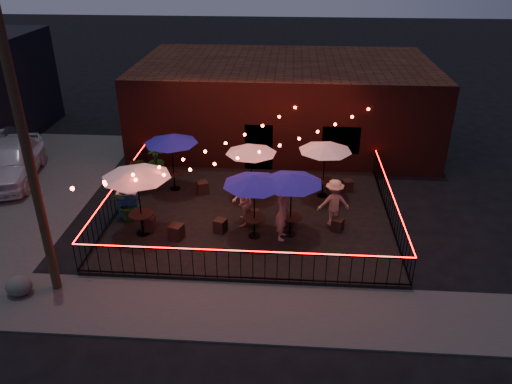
# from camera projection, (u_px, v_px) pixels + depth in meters

# --- Properties ---
(ground) EXTENTS (110.00, 110.00, 0.00)m
(ground) POSITION_uv_depth(u_px,v_px,m) (247.00, 247.00, 16.73)
(ground) COLOR black
(ground) RESTS_ON ground
(patio) EXTENTS (10.00, 8.00, 0.15)m
(patio) POSITION_uv_depth(u_px,v_px,m) (252.00, 216.00, 18.48)
(patio) COLOR black
(patio) RESTS_ON ground
(sidewalk) EXTENTS (18.00, 2.50, 0.05)m
(sidewalk) POSITION_uv_depth(u_px,v_px,m) (237.00, 311.00, 13.84)
(sidewalk) COLOR #403E3B
(sidewalk) RESTS_ON ground
(brick_building) EXTENTS (14.00, 8.00, 4.00)m
(brick_building) POSITION_uv_depth(u_px,v_px,m) (284.00, 102.00, 24.64)
(brick_building) COLOR #38150F
(brick_building) RESTS_ON ground
(utility_pole) EXTENTS (0.26, 0.26, 8.00)m
(utility_pole) POSITION_uv_depth(u_px,v_px,m) (30.00, 165.00, 12.95)
(utility_pole) COLOR #342815
(utility_pole) RESTS_ON ground
(fence_front) EXTENTS (10.00, 0.04, 1.04)m
(fence_front) POSITION_uv_depth(u_px,v_px,m) (241.00, 265.00, 14.66)
(fence_front) COLOR black
(fence_front) RESTS_ON patio
(fence_left) EXTENTS (0.04, 8.00, 1.04)m
(fence_left) POSITION_uv_depth(u_px,v_px,m) (118.00, 197.00, 18.53)
(fence_left) COLOR black
(fence_left) RESTS_ON patio
(fence_right) EXTENTS (0.04, 8.00, 1.04)m
(fence_right) POSITION_uv_depth(u_px,v_px,m) (390.00, 206.00, 17.89)
(fence_right) COLOR black
(fence_right) RESTS_ON patio
(festoon_lights) EXTENTS (10.02, 8.72, 1.32)m
(festoon_lights) POSITION_uv_depth(u_px,v_px,m) (221.00, 157.00, 17.16)
(festoon_lights) COLOR #FF2719
(festoon_lights) RESTS_ON ground
(cafe_table_0) EXTENTS (2.37, 2.37, 2.52)m
(cafe_table_0) POSITION_uv_depth(u_px,v_px,m) (136.00, 173.00, 16.17)
(cafe_table_0) COLOR black
(cafe_table_0) RESTS_ON patio
(cafe_table_1) EXTENTS (2.32, 2.32, 2.34)m
(cafe_table_1) POSITION_uv_depth(u_px,v_px,m) (171.00, 140.00, 19.30)
(cafe_table_1) COLOR black
(cafe_table_1) RESTS_ON patio
(cafe_table_2) EXTENTS (2.71, 2.71, 2.31)m
(cafe_table_2) POSITION_uv_depth(u_px,v_px,m) (254.00, 181.00, 16.11)
(cafe_table_2) COLOR black
(cafe_table_2) RESTS_ON patio
(cafe_table_3) EXTENTS (2.35, 2.35, 2.16)m
(cafe_table_3) POSITION_uv_depth(u_px,v_px,m) (251.00, 150.00, 18.79)
(cafe_table_3) COLOR black
(cafe_table_3) RESTS_ON patio
(cafe_table_4) EXTENTS (2.70, 2.70, 2.30)m
(cafe_table_4) POSITION_uv_depth(u_px,v_px,m) (292.00, 179.00, 16.21)
(cafe_table_4) COLOR black
(cafe_table_4) RESTS_ON patio
(cafe_table_5) EXTENTS (2.51, 2.51, 2.25)m
(cafe_table_5) POSITION_uv_depth(u_px,v_px,m) (325.00, 147.00, 18.79)
(cafe_table_5) COLOR black
(cafe_table_5) RESTS_ON patio
(bistro_chair_0) EXTENTS (0.44, 0.44, 0.52)m
(bistro_chair_0) POSITION_uv_depth(u_px,v_px,m) (148.00, 224.00, 17.30)
(bistro_chair_0) COLOR black
(bistro_chair_0) RESTS_ON patio
(bistro_chair_1) EXTENTS (0.54, 0.54, 0.51)m
(bistro_chair_1) POSITION_uv_depth(u_px,v_px,m) (176.00, 232.00, 16.83)
(bistro_chair_1) COLOR black
(bistro_chair_1) RESTS_ON patio
(bistro_chair_2) EXTENTS (0.39, 0.39, 0.42)m
(bistro_chair_2) POSITION_uv_depth(u_px,v_px,m) (147.00, 186.00, 20.04)
(bistro_chair_2) COLOR black
(bistro_chair_2) RESTS_ON patio
(bistro_chair_3) EXTENTS (0.54, 0.54, 0.49)m
(bistro_chair_3) POSITION_uv_depth(u_px,v_px,m) (203.00, 187.00, 19.85)
(bistro_chair_3) COLOR black
(bistro_chair_3) RESTS_ON patio
(bistro_chair_4) EXTENTS (0.50, 0.50, 0.46)m
(bistro_chair_4) POSITION_uv_depth(u_px,v_px,m) (220.00, 225.00, 17.25)
(bistro_chair_4) COLOR black
(bistro_chair_4) RESTS_ON patio
(bistro_chair_5) EXTENTS (0.45, 0.45, 0.52)m
(bistro_chair_5) POSITION_uv_depth(u_px,v_px,m) (253.00, 218.00, 17.67)
(bistro_chair_5) COLOR black
(bistro_chair_5) RESTS_ON patio
(bistro_chair_6) EXTENTS (0.49, 0.49, 0.51)m
(bistro_chair_6) POSITION_uv_depth(u_px,v_px,m) (243.00, 186.00, 19.90)
(bistro_chair_6) COLOR black
(bistro_chair_6) RESTS_ON patio
(bistro_chair_7) EXTENTS (0.46, 0.46, 0.47)m
(bistro_chair_7) POSITION_uv_depth(u_px,v_px,m) (276.00, 182.00, 20.28)
(bistro_chair_7) COLOR black
(bistro_chair_7) RESTS_ON patio
(bistro_chair_8) EXTENTS (0.41, 0.41, 0.45)m
(bistro_chair_8) POSITION_uv_depth(u_px,v_px,m) (289.00, 219.00, 17.65)
(bistro_chair_8) COLOR black
(bistro_chair_8) RESTS_ON patio
(bistro_chair_9) EXTENTS (0.48, 0.48, 0.43)m
(bistro_chair_9) POSITION_uv_depth(u_px,v_px,m) (338.00, 225.00, 17.31)
(bistro_chair_9) COLOR black
(bistro_chair_9) RESTS_ON patio
(bistro_chair_10) EXTENTS (0.38, 0.38, 0.41)m
(bistro_chair_10) POSITION_uv_depth(u_px,v_px,m) (330.00, 184.00, 20.19)
(bistro_chair_10) COLOR black
(bistro_chair_10) RESTS_ON patio
(bistro_chair_11) EXTENTS (0.46, 0.46, 0.44)m
(bistro_chair_11) POSITION_uv_depth(u_px,v_px,m) (347.00, 185.00, 20.05)
(bistro_chair_11) COLOR black
(bistro_chair_11) RESTS_ON patio
(patron_a) EXTENTS (0.52, 0.73, 1.89)m
(patron_a) POSITION_uv_depth(u_px,v_px,m) (282.00, 213.00, 16.55)
(patron_a) COLOR #D4B387
(patron_a) RESTS_ON patio
(patron_b) EXTENTS (0.70, 0.90, 1.85)m
(patron_b) POSITION_uv_depth(u_px,v_px,m) (242.00, 201.00, 17.36)
(patron_b) COLOR tan
(patron_b) RESTS_ON patio
(patron_c) EXTENTS (1.23, 0.84, 1.75)m
(patron_c) POSITION_uv_depth(u_px,v_px,m) (334.00, 203.00, 17.36)
(patron_c) COLOR tan
(patron_c) RESTS_ON patio
(potted_shrub_a) EXTENTS (1.38, 1.29, 1.25)m
(potted_shrub_a) POSITION_uv_depth(u_px,v_px,m) (130.00, 203.00, 17.86)
(potted_shrub_a) COLOR #18360C
(potted_shrub_a) RESTS_ON patio
(potted_shrub_b) EXTENTS (1.04, 0.96, 1.52)m
(potted_shrub_b) POSITION_uv_depth(u_px,v_px,m) (139.00, 175.00, 19.70)
(potted_shrub_b) COLOR #1A3D11
(potted_shrub_b) RESTS_ON patio
(potted_shrub_c) EXTENTS (0.83, 0.83, 1.22)m
(potted_shrub_c) POSITION_uv_depth(u_px,v_px,m) (156.00, 160.00, 21.42)
(potted_shrub_c) COLOR #10350D
(potted_shrub_c) RESTS_ON patio
(cooler) EXTENTS (0.78, 0.60, 0.95)m
(cooler) POSITION_uv_depth(u_px,v_px,m) (128.00, 202.00, 18.22)
(cooler) COLOR #1B32AF
(cooler) RESTS_ON patio
(boulder) EXTENTS (0.85, 0.73, 0.65)m
(boulder) POSITION_uv_depth(u_px,v_px,m) (19.00, 286.00, 14.34)
(boulder) COLOR #484943
(boulder) RESTS_ON ground
(car_white) EXTENTS (3.10, 5.33, 1.71)m
(car_white) POSITION_uv_depth(u_px,v_px,m) (10.00, 161.00, 21.03)
(car_white) COLOR white
(car_white) RESTS_ON ground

